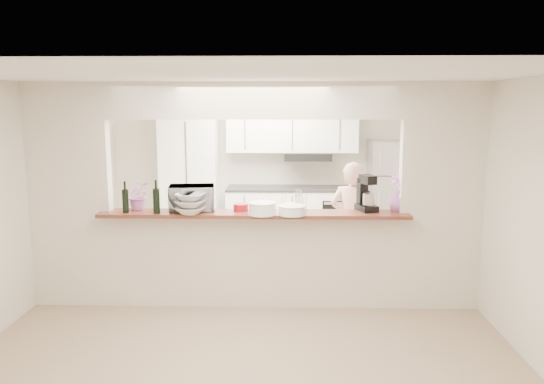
{
  "coord_description": "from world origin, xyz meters",
  "views": [
    {
      "loc": [
        0.35,
        -5.76,
        2.25
      ],
      "look_at": [
        0.19,
        0.3,
        1.26
      ],
      "focal_mm": 35.0,
      "sensor_mm": 36.0,
      "label": 1
    }
  ],
  "objects_px": {
    "refrigerator": "(392,194)",
    "stand_mixer": "(366,195)",
    "toaster_oven": "(192,198)",
    "person": "(352,224)"
  },
  "relations": [
    {
      "from": "refrigerator",
      "to": "person",
      "type": "relative_size",
      "value": 1.1
    },
    {
      "from": "toaster_oven",
      "to": "stand_mixer",
      "type": "relative_size",
      "value": 1.24
    },
    {
      "from": "toaster_oven",
      "to": "refrigerator",
      "type": "bearing_deg",
      "value": 35.87
    },
    {
      "from": "toaster_oven",
      "to": "person",
      "type": "bearing_deg",
      "value": 14.13
    },
    {
      "from": "refrigerator",
      "to": "toaster_oven",
      "type": "bearing_deg",
      "value": -136.61
    },
    {
      "from": "refrigerator",
      "to": "stand_mixer",
      "type": "distance_m",
      "value": 2.74
    },
    {
      "from": "person",
      "to": "toaster_oven",
      "type": "bearing_deg",
      "value": 43.03
    },
    {
      "from": "refrigerator",
      "to": "person",
      "type": "xyz_separation_m",
      "value": [
        -0.86,
        -1.85,
        -0.08
      ]
    },
    {
      "from": "toaster_oven",
      "to": "person",
      "type": "distance_m",
      "value": 2.08
    },
    {
      "from": "refrigerator",
      "to": "stand_mixer",
      "type": "relative_size",
      "value": 4.22
    }
  ]
}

